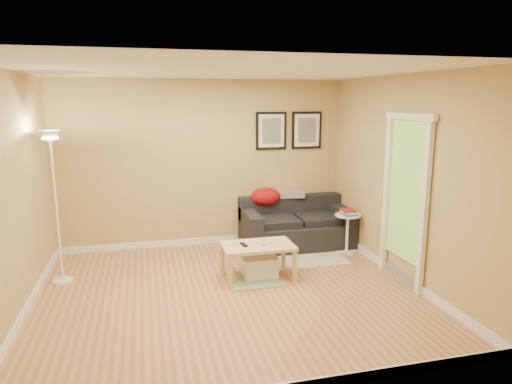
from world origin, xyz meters
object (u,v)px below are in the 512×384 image
at_px(book_stack, 349,212).
at_px(storage_bin, 259,267).
at_px(sofa, 296,223).
at_px(coffee_table, 258,261).
at_px(floor_lamp, 57,212).
at_px(side_table, 347,234).

bearing_deg(book_stack, storage_bin, -154.30).
xyz_separation_m(sofa, book_stack, (0.65, -0.50, 0.26)).
relative_size(sofa, coffee_table, 1.86).
distance_m(coffee_table, floor_lamp, 2.60).
relative_size(side_table, floor_lamp, 0.31).
xyz_separation_m(coffee_table, side_table, (1.56, 0.65, 0.07)).
relative_size(coffee_table, side_table, 1.54).
relative_size(storage_bin, floor_lamp, 0.24).
bearing_deg(book_stack, side_table, 139.12).
xyz_separation_m(sofa, coffee_table, (-0.92, -1.15, -0.15)).
bearing_deg(floor_lamp, book_stack, 2.29).
bearing_deg(coffee_table, storage_bin, 56.18).
bearing_deg(side_table, sofa, 142.21).
bearing_deg(storage_bin, side_table, 22.23).
bearing_deg(storage_bin, floor_lamp, 169.51).
distance_m(coffee_table, book_stack, 1.74).
bearing_deg(coffee_table, book_stack, 34.28).
bearing_deg(floor_lamp, storage_bin, -10.49).
bearing_deg(floor_lamp, coffee_table, -11.19).
relative_size(sofa, book_stack, 6.45).
bearing_deg(storage_bin, sofa, 51.46).
bearing_deg(coffee_table, floor_lamp, -179.34).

